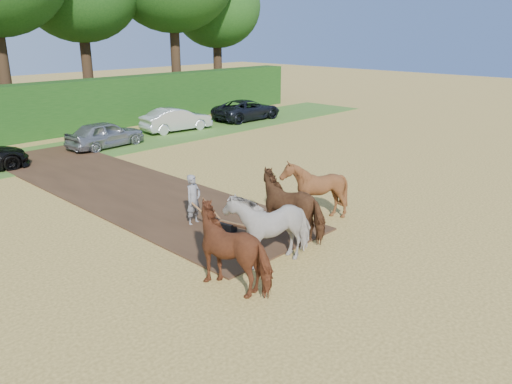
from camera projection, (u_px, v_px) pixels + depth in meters
ground at (211, 253)px, 13.65m from camera, size 120.00×120.00×0.00m
earth_strip at (121, 187)px, 19.29m from camera, size 4.50×17.00×0.05m
grass_verge at (10, 162)px, 22.89m from camera, size 50.00×5.00×0.03m
plough_team at (279, 214)px, 13.81m from camera, size 6.47×5.22×1.94m
parked_cars at (51, 141)px, 23.98m from camera, size 36.66×3.21×1.44m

